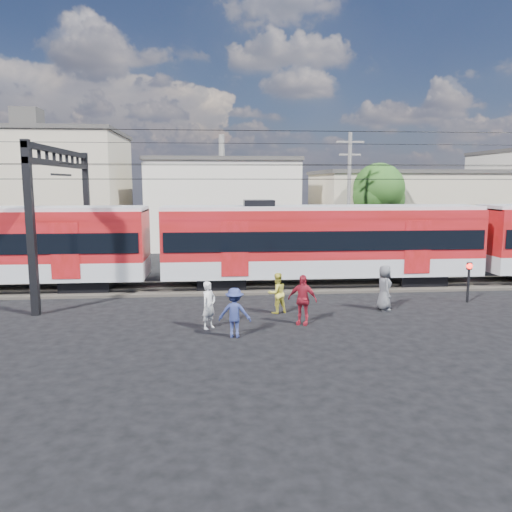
% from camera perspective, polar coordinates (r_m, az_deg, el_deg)
% --- Properties ---
extents(ground, '(120.00, 120.00, 0.00)m').
position_cam_1_polar(ground, '(17.94, 4.24, -8.93)').
color(ground, black).
rests_on(ground, ground).
extents(track_bed, '(70.00, 3.40, 0.12)m').
position_cam_1_polar(track_bed, '(25.61, 1.42, -3.49)').
color(track_bed, '#2D2823').
rests_on(track_bed, ground).
extents(rail_near, '(70.00, 0.12, 0.12)m').
position_cam_1_polar(rail_near, '(24.86, 1.61, -3.57)').
color(rail_near, '#59544C').
rests_on(rail_near, track_bed).
extents(rail_far, '(70.00, 0.12, 0.12)m').
position_cam_1_polar(rail_far, '(26.32, 1.25, -2.90)').
color(rail_far, '#59544C').
rests_on(rail_far, track_bed).
extents(commuter_train, '(50.30, 3.08, 4.17)m').
position_cam_1_polar(commuter_train, '(25.71, 7.92, 1.77)').
color(commuter_train, black).
rests_on(commuter_train, ground).
extents(catenary, '(70.00, 9.30, 7.52)m').
position_cam_1_polar(catenary, '(25.60, -18.34, 7.53)').
color(catenary, black).
rests_on(catenary, ground).
extents(building_west, '(14.28, 10.20, 9.30)m').
position_cam_1_polar(building_west, '(43.32, -24.23, 6.77)').
color(building_west, '#B8AA8C').
rests_on(building_west, ground).
extents(building_midwest, '(12.24, 12.24, 7.30)m').
position_cam_1_polar(building_midwest, '(43.95, -3.89, 6.20)').
color(building_midwest, beige).
rests_on(building_midwest, ground).
extents(building_mideast, '(16.32, 10.20, 6.30)m').
position_cam_1_polar(building_mideast, '(44.26, 17.47, 5.20)').
color(building_mideast, '#B8AA8C').
rests_on(building_mideast, ground).
extents(utility_pole_mid, '(1.80, 0.24, 8.50)m').
position_cam_1_polar(utility_pole_mid, '(33.10, 10.56, 6.87)').
color(utility_pole_mid, slate).
rests_on(utility_pole_mid, ground).
extents(tree_near, '(3.82, 3.64, 6.72)m').
position_cam_1_polar(tree_near, '(36.99, 14.09, 7.11)').
color(tree_near, '#382619').
rests_on(tree_near, ground).
extents(pedestrian_a, '(0.74, 0.76, 1.76)m').
position_cam_1_polar(pedestrian_a, '(18.46, -5.42, -5.61)').
color(pedestrian_a, silver).
rests_on(pedestrian_a, ground).
extents(pedestrian_b, '(1.00, 0.90, 1.68)m').
position_cam_1_polar(pedestrian_b, '(20.54, 2.42, -4.26)').
color(pedestrian_b, gold).
rests_on(pedestrian_b, ground).
extents(pedestrian_c, '(1.22, 0.83, 1.74)m').
position_cam_1_polar(pedestrian_c, '(17.39, -2.46, -6.49)').
color(pedestrian_c, navy).
rests_on(pedestrian_c, ground).
extents(pedestrian_d, '(1.21, 0.91, 1.91)m').
position_cam_1_polar(pedestrian_d, '(18.97, 5.32, -4.99)').
color(pedestrian_d, maroon).
rests_on(pedestrian_d, ground).
extents(pedestrian_e, '(0.66, 0.96, 1.90)m').
position_cam_1_polar(pedestrian_e, '(21.71, 14.45, -3.53)').
color(pedestrian_e, '#4C4C51').
rests_on(pedestrian_e, ground).
extents(crossing_signal, '(0.26, 0.26, 1.82)m').
position_cam_1_polar(crossing_signal, '(24.18, 23.14, -1.98)').
color(crossing_signal, black).
rests_on(crossing_signal, ground).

